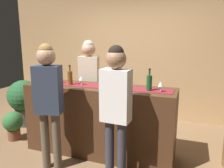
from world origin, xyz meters
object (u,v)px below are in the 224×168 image
at_px(wine_bottle_amber, 70,78).
at_px(wine_bottle_green, 149,83).
at_px(customer_sipping, 116,101).
at_px(customer_browsing, 48,94).
at_px(potted_plant_tall, 24,99).
at_px(bartender, 89,77).
at_px(wine_glass_near_customer, 60,76).
at_px(potted_plant_small, 13,124).
at_px(wine_glass_far_end, 81,78).
at_px(wine_glass_mid_counter, 161,84).

height_order(wine_bottle_amber, wine_bottle_green, same).
xyz_separation_m(wine_bottle_green, customer_sipping, (-0.28, -0.54, -0.13)).
relative_size(wine_bottle_green, customer_browsing, 0.18).
xyz_separation_m(customer_sipping, potted_plant_tall, (-2.35, 1.11, -0.50)).
bearing_deg(bartender, wine_glass_near_customer, 57.21).
bearing_deg(bartender, potted_plant_tall, -9.27).
height_order(customer_browsing, potted_plant_small, customer_browsing).
xyz_separation_m(wine_glass_far_end, potted_plant_tall, (-1.61, 0.56, -0.62)).
bearing_deg(wine_glass_far_end, wine_glass_mid_counter, -1.52).
relative_size(wine_glass_near_customer, potted_plant_small, 0.29).
height_order(wine_glass_mid_counter, customer_sipping, customer_sipping).
distance_m(wine_bottle_green, customer_browsing, 1.33).
bearing_deg(wine_glass_near_customer, wine_bottle_green, -2.21).
distance_m(wine_glass_far_end, potted_plant_tall, 1.81).
height_order(wine_glass_near_customer, wine_glass_mid_counter, same).
height_order(wine_bottle_green, customer_browsing, customer_browsing).
bearing_deg(wine_glass_near_customer, wine_bottle_amber, -19.46).
bearing_deg(potted_plant_small, wine_bottle_green, 1.60).
bearing_deg(customer_browsing, wine_glass_mid_counter, 9.04).
bearing_deg(customer_sipping, wine_bottle_green, 65.54).
distance_m(wine_bottle_amber, wine_bottle_green, 1.19).
distance_m(wine_glass_near_customer, customer_browsing, 0.68).
distance_m(wine_glass_near_customer, potted_plant_small, 1.27).
height_order(wine_glass_far_end, potted_plant_small, wine_glass_far_end).
height_order(wine_bottle_green, customer_sipping, customer_sipping).
distance_m(wine_glass_mid_counter, bartender, 1.48).
distance_m(wine_glass_far_end, customer_sipping, 0.93).
relative_size(wine_glass_far_end, potted_plant_small, 0.29).
distance_m(wine_bottle_amber, wine_glass_far_end, 0.17).
distance_m(wine_bottle_amber, wine_glass_near_customer, 0.23).
bearing_deg(wine_bottle_amber, customer_sipping, -29.74).
bearing_deg(potted_plant_small, wine_glass_mid_counter, 1.01).
bearing_deg(potted_plant_small, bartender, 30.62).
xyz_separation_m(customer_sipping, potted_plant_small, (-2.04, 0.48, -0.74)).
distance_m(bartender, potted_plant_small, 1.54).
xyz_separation_m(wine_bottle_amber, customer_sipping, (0.91, -0.52, -0.13)).
height_order(wine_glass_near_customer, bartender, bartender).
distance_m(customer_sipping, potted_plant_small, 2.23).
bearing_deg(wine_bottle_amber, potted_plant_small, -177.87).
bearing_deg(potted_plant_tall, potted_plant_small, -64.67).
relative_size(wine_glass_far_end, bartender, 0.08).
xyz_separation_m(wine_glass_mid_counter, bartender, (-1.34, 0.63, -0.09)).
distance_m(wine_bottle_amber, potted_plant_tall, 1.68).
height_order(potted_plant_tall, potted_plant_small, potted_plant_tall).
relative_size(wine_glass_mid_counter, customer_browsing, 0.09).
relative_size(bartender, potted_plant_tall, 1.86).
xyz_separation_m(customer_browsing, potted_plant_tall, (-1.44, 1.15, -0.51)).
xyz_separation_m(wine_glass_mid_counter, wine_glass_far_end, (-1.18, 0.03, 0.00)).
bearing_deg(potted_plant_tall, wine_bottle_amber, -22.36).
xyz_separation_m(wine_glass_near_customer, customer_browsing, (0.22, -0.63, -0.12)).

